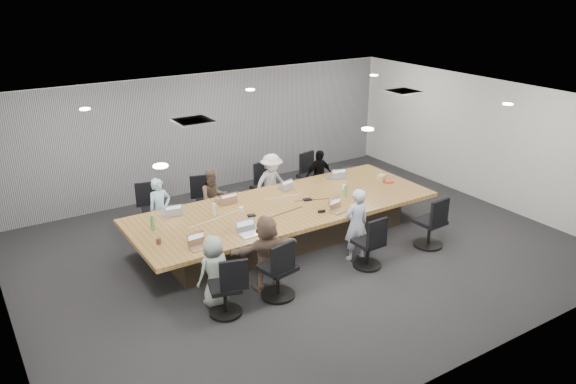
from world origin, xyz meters
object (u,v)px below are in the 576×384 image
chair_2 (264,191)px  person_6 (356,225)px  laptop_4 (199,248)px  person_3 (319,176)px  laptop_5 (250,235)px  laptop_6 (338,211)px  canvas_bag (381,178)px  chair_4 (225,291)px  mug_brown (159,241)px  chair_5 (278,272)px  person_4 (214,271)px  snack_packet (389,182)px  chair_3 (310,179)px  stapler (322,211)px  person_1 (214,198)px  laptop_0 (170,213)px  bottle_green_right (346,191)px  person_2 (272,184)px  person_0 (160,210)px  laptop_3 (333,177)px  bottle_green_left (153,223)px  laptop_1 (226,201)px  person_5 (267,252)px  chair_0 (155,213)px  chair_1 (207,204)px  chair_6 (368,246)px  chair_7 (430,226)px  conference_table (285,221)px  laptop_2 (285,188)px

chair_2 → person_6: 3.07m
laptop_4 → person_3: bearing=24.9°
laptop_4 → laptop_5: (0.95, 0.00, 0.00)m
laptop_6 → canvas_bag: 2.04m
chair_4 → mug_brown: 1.55m
chair_5 → laptop_5: bearing=79.7°
chair_2 → chair_4: chair_4 is taller
person_4 → snack_packet: size_ratio=6.35×
chair_3 → stapler: size_ratio=5.81×
chair_4 → person_1: size_ratio=0.64×
chair_4 → laptop_0: size_ratio=2.56×
chair_2 → bottle_green_right: bottle_green_right is taller
laptop_0 → person_2: person_2 is taller
person_0 → laptop_5: person_0 is taller
laptop_3 → bottle_green_left: 4.32m
laptop_0 → person_4: bearing=93.9°
laptop_0 → laptop_1: (1.15, 0.00, 0.00)m
laptop_1 → stapler: size_ratio=2.48×
laptop_6 → person_5: bearing=-176.5°
chair_5 → snack_packet: 4.10m
person_1 → person_6: person_6 is taller
person_0 → chair_0: bearing=83.3°
bottle_green_left → chair_1: bearing=40.2°
chair_6 → stapler: bearing=103.9°
chair_4 → laptop_1: size_ratio=2.26×
chair_7 → laptop_3: size_ratio=2.49×
person_5 → stapler: person_5 is taller
chair_4 → conference_table: bearing=54.0°
person_1 → chair_3: bearing=14.3°
mug_brown → person_2: bearing=27.4°
laptop_5 → person_5: bearing=-89.1°
chair_1 → laptop_3: (2.64, -0.90, 0.39)m
stapler → person_0: bearing=153.0°
chair_7 → bottle_green_right: 1.77m
chair_3 → person_6: size_ratio=0.60×
laptop_6 → stapler: bearing=142.4°
chair_2 → chair_1: bearing=-15.4°
laptop_4 → chair_4: bearing=-93.9°
conference_table → bottle_green_right: bottle_green_right is taller
laptop_2 → person_1: bearing=-34.3°
laptop_1 → mug_brown: bearing=30.3°
laptop_6 → chair_4: bearing=-175.2°
laptop_2 → person_5: person_5 is taller
person_6 → person_4: bearing=4.2°
chair_7 → person_5: (-3.40, 0.35, 0.22)m
chair_4 → bottle_green_right: (3.44, 1.47, 0.45)m
person_6 → mug_brown: bearing=-13.6°
stapler → laptop_1: bearing=143.7°
conference_table → laptop_5: size_ratio=17.19×
person_5 → person_6: 1.88m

